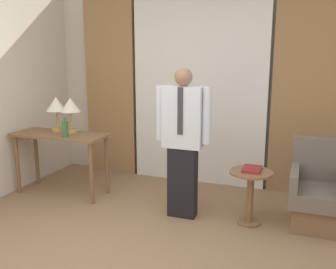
# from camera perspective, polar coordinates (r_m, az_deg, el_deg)

# --- Properties ---
(wall_back) EXTENTS (10.00, 0.06, 2.70)m
(wall_back) POSITION_cam_1_polar(r_m,az_deg,el_deg) (5.19, 5.05, 7.64)
(wall_back) COLOR beige
(wall_back) RESTS_ON ground_plane
(curtain_sheer_center) EXTENTS (1.83, 0.06, 2.58)m
(curtain_sheer_center) POSITION_cam_1_polar(r_m,az_deg,el_deg) (5.07, 4.65, 6.86)
(curtain_sheer_center) COLOR white
(curtain_sheer_center) RESTS_ON ground_plane
(curtain_drape_left) EXTENTS (0.76, 0.06, 2.58)m
(curtain_drape_left) POSITION_cam_1_polar(r_m,az_deg,el_deg) (5.58, -8.80, 7.25)
(curtain_drape_left) COLOR #997047
(curtain_drape_left) RESTS_ON ground_plane
(curtain_drape_right) EXTENTS (0.76, 0.06, 2.58)m
(curtain_drape_right) POSITION_cam_1_polar(r_m,az_deg,el_deg) (4.89, 20.01, 5.96)
(curtain_drape_right) COLOR #997047
(curtain_drape_right) RESTS_ON ground_plane
(desk) EXTENTS (1.21, 0.49, 0.78)m
(desk) POSITION_cam_1_polar(r_m,az_deg,el_deg) (4.90, -16.04, -1.37)
(desk) COLOR brown
(desk) RESTS_ON ground_plane
(table_lamp_left) EXTENTS (0.25, 0.25, 0.44)m
(table_lamp_left) POSITION_cam_1_polar(r_m,az_deg,el_deg) (4.96, -16.67, 4.17)
(table_lamp_left) COLOR tan
(table_lamp_left) RESTS_ON desk
(table_lamp_right) EXTENTS (0.25, 0.25, 0.44)m
(table_lamp_right) POSITION_cam_1_polar(r_m,az_deg,el_deg) (4.83, -14.65, 4.09)
(table_lamp_right) COLOR tan
(table_lamp_right) RESTS_ON desk
(bottle_near_edge) EXTENTS (0.07, 0.07, 0.24)m
(bottle_near_edge) POSITION_cam_1_polar(r_m,az_deg,el_deg) (4.61, -15.40, 0.80)
(bottle_near_edge) COLOR #336638
(bottle_near_edge) RESTS_ON desk
(person) EXTENTS (0.61, 0.20, 1.62)m
(person) POSITION_cam_1_polar(r_m,az_deg,el_deg) (3.98, 2.29, -0.57)
(person) COLOR black
(person) RESTS_ON ground_plane
(armchair) EXTENTS (0.55, 0.64, 0.89)m
(armchair) POSITION_cam_1_polar(r_m,az_deg,el_deg) (4.22, 21.77, -8.61)
(armchair) COLOR brown
(armchair) RESTS_ON ground_plane
(side_table) EXTENTS (0.44, 0.44, 0.58)m
(side_table) POSITION_cam_1_polar(r_m,az_deg,el_deg) (4.02, 12.45, -8.02)
(side_table) COLOR brown
(side_table) RESTS_ON ground_plane
(book) EXTENTS (0.18, 0.25, 0.03)m
(book) POSITION_cam_1_polar(r_m,az_deg,el_deg) (3.99, 12.67, -5.17)
(book) COLOR maroon
(book) RESTS_ON side_table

